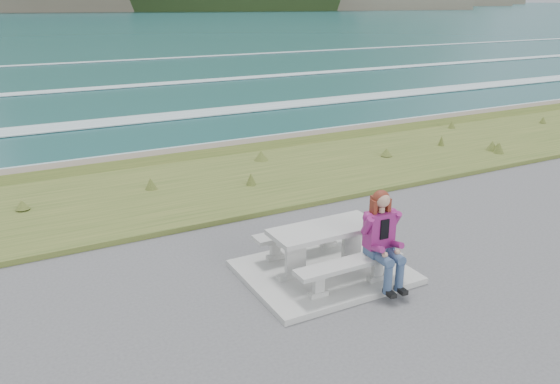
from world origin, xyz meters
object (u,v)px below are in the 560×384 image
at_px(picnic_table, 325,237).
at_px(bench_seaward, 303,234).
at_px(seated_woman, 384,252).
at_px(bench_landward, 349,267).

distance_m(picnic_table, bench_seaward, 0.74).
distance_m(picnic_table, seated_woman, 1.00).
xyz_separation_m(picnic_table, bench_seaward, (0.00, 0.70, -0.23)).
bearing_deg(bench_seaward, picnic_table, -90.00).
distance_m(picnic_table, bench_landward, 0.74).
height_order(picnic_table, bench_landward, picnic_table).
bearing_deg(bench_seaward, bench_landward, -90.00).
height_order(picnic_table, bench_seaward, picnic_table).
distance_m(bench_seaward, seated_woman, 1.65).
xyz_separation_m(picnic_table, bench_landward, (0.00, -0.70, -0.23)).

